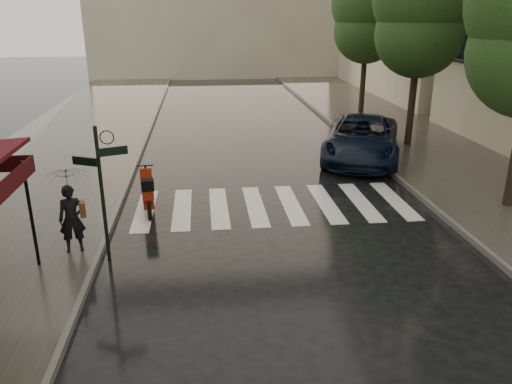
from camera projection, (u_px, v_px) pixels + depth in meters
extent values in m
plane|color=black|center=(152.00, 338.00, 8.62)|extent=(120.00, 120.00, 0.00)
cube|color=#38332D|center=(61.00, 155.00, 19.36)|extent=(6.00, 60.00, 0.12)
cube|color=#38332D|center=(424.00, 145.00, 20.88)|extent=(5.50, 60.00, 0.12)
cube|color=#595651|center=(140.00, 153.00, 19.67)|extent=(0.12, 60.00, 0.16)
cube|color=#595651|center=(360.00, 146.00, 20.59)|extent=(0.12, 60.00, 0.16)
cube|color=silver|center=(145.00, 210.00, 14.16)|extent=(0.50, 3.20, 0.01)
cube|color=silver|center=(182.00, 209.00, 14.27)|extent=(0.50, 3.20, 0.01)
cube|color=silver|center=(219.00, 207.00, 14.38)|extent=(0.50, 3.20, 0.01)
cube|color=silver|center=(255.00, 206.00, 14.48)|extent=(0.50, 3.20, 0.01)
cube|color=silver|center=(291.00, 204.00, 14.59)|extent=(0.50, 3.20, 0.01)
cube|color=silver|center=(326.00, 203.00, 14.70)|extent=(0.50, 3.20, 0.01)
cube|color=silver|center=(360.00, 201.00, 14.81)|extent=(0.50, 3.20, 0.01)
cube|color=silver|center=(394.00, 200.00, 14.92)|extent=(0.50, 3.20, 0.01)
cylinder|color=black|center=(31.00, 214.00, 10.48)|extent=(0.07, 0.07, 2.35)
cylinder|color=black|center=(102.00, 196.00, 10.78)|extent=(0.08, 0.08, 3.10)
cube|color=black|center=(112.00, 151.00, 10.47)|extent=(0.62, 0.26, 0.18)
cube|color=black|center=(85.00, 161.00, 10.48)|extent=(0.56, 0.29, 0.18)
cylinder|color=black|center=(413.00, 90.00, 20.02)|extent=(0.28, 0.28, 4.48)
sphere|color=#193714|center=(419.00, 34.00, 19.29)|extent=(3.40, 3.40, 3.40)
cylinder|color=black|center=(364.00, 72.00, 26.61)|extent=(0.28, 0.28, 4.37)
sphere|color=#193714|center=(367.00, 30.00, 25.89)|extent=(3.40, 3.40, 3.40)
sphere|color=#193714|center=(368.00, 3.00, 25.44)|extent=(3.80, 3.80, 3.80)
imported|color=black|center=(72.00, 219.00, 11.24)|extent=(0.65, 0.50, 1.58)
imported|color=black|center=(65.00, 169.00, 10.84)|extent=(1.12, 1.14, 0.86)
cube|color=#483013|center=(82.00, 209.00, 11.25)|extent=(0.19, 0.32, 0.34)
cylinder|color=black|center=(150.00, 211.00, 13.45)|extent=(0.17, 0.51, 0.50)
cylinder|color=black|center=(147.00, 195.00, 14.64)|extent=(0.17, 0.51, 0.50)
cube|color=maroon|center=(148.00, 200.00, 14.04)|extent=(0.47, 1.37, 0.10)
cube|color=maroon|center=(148.00, 192.00, 13.70)|extent=(0.39, 0.61, 0.29)
cube|color=maroon|center=(146.00, 181.00, 14.33)|extent=(0.35, 0.17, 0.78)
cylinder|color=black|center=(145.00, 166.00, 14.28)|extent=(0.48, 0.10, 0.04)
cube|color=black|center=(147.00, 185.00, 13.23)|extent=(0.37, 0.35, 0.29)
imported|color=black|center=(362.00, 139.00, 18.85)|extent=(4.47, 6.32, 1.60)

